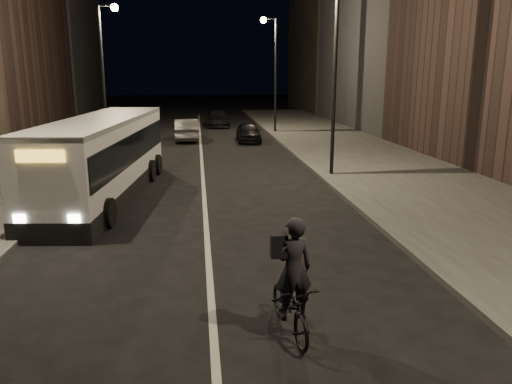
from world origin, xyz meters
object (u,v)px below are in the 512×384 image
object	(u,v)px
streetlight_right_far	(272,59)
car_mid	(186,130)
streetlight_right_mid	(329,50)
cyclist_on_bicycle	(291,295)
car_near	(248,132)
car_far	(218,118)
streetlight_left_far	(106,56)
city_bus	(104,154)

from	to	relation	value
streetlight_right_far	car_mid	world-z (taller)	streetlight_right_far
streetlight_right_mid	cyclist_on_bicycle	world-z (taller)	streetlight_right_mid
cyclist_on_bicycle	car_near	size ratio (longest dim) A/B	0.60
streetlight_right_mid	car_near	world-z (taller)	streetlight_right_mid
car_mid	car_far	world-z (taller)	car_mid
streetlight_left_far	car_far	distance (m)	13.99
car_far	car_near	bearing A→B (deg)	-79.75
streetlight_right_mid	car_near	xyz separation A→B (m)	(-2.19, 11.71, -4.73)
streetlight_right_mid	streetlight_right_far	xyz separation A→B (m)	(0.00, 16.00, 0.00)
streetlight_left_far	streetlight_right_far	bearing A→B (deg)	29.36
streetlight_right_far	car_far	size ratio (longest dim) A/B	1.75
car_far	cyclist_on_bicycle	bearing A→B (deg)	-89.55
car_far	car_mid	bearing A→B (deg)	-105.45
streetlight_right_far	streetlight_left_far	world-z (taller)	same
cyclist_on_bicycle	car_mid	size ratio (longest dim) A/B	0.50
car_near	car_far	xyz separation A→B (m)	(-1.59, 9.54, 0.04)
car_far	city_bus	bearing A→B (deg)	-101.51
city_bus	car_mid	xyz separation A→B (m)	(2.69, 15.20, -0.86)
cyclist_on_bicycle	car_mid	bearing A→B (deg)	87.35
streetlight_right_far	cyclist_on_bicycle	size ratio (longest dim) A/B	3.70
car_near	streetlight_right_mid	bearing A→B (deg)	-78.63
streetlight_right_mid	car_far	xyz separation A→B (m)	(-3.78, 21.24, -4.69)
city_bus	car_near	size ratio (longest dim) A/B	2.97
car_mid	cyclist_on_bicycle	bearing A→B (deg)	92.61
cyclist_on_bicycle	streetlight_left_far	bearing A→B (deg)	98.53
streetlight_right_mid	car_mid	bearing A→B (deg)	116.07
car_mid	car_near	bearing A→B (deg)	162.97
streetlight_right_mid	cyclist_on_bicycle	xyz separation A→B (m)	(-3.97, -13.02, -4.63)
streetlight_right_mid	car_far	size ratio (longest dim) A/B	1.75
streetlight_left_far	city_bus	distance (m)	13.11
car_mid	car_far	size ratio (longest dim) A/B	0.94
streetlight_left_far	car_mid	size ratio (longest dim) A/B	1.86
car_mid	car_far	distance (m)	8.83
cyclist_on_bicycle	city_bus	bearing A→B (deg)	107.42
car_near	car_mid	bearing A→B (deg)	166.19
streetlight_right_far	city_bus	bearing A→B (deg)	-115.86
streetlight_right_mid	cyclist_on_bicycle	distance (m)	14.37
cyclist_on_bicycle	car_near	distance (m)	24.79
streetlight_left_far	city_bus	size ratio (longest dim) A/B	0.74
streetlight_right_far	car_mid	distance (m)	8.43
streetlight_right_mid	streetlight_left_far	world-z (taller)	same
streetlight_right_far	city_bus	size ratio (longest dim) A/B	0.74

